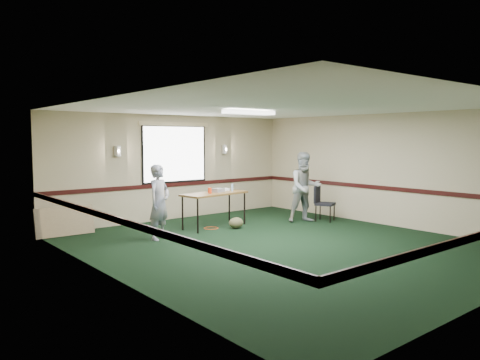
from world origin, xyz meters
TOP-DOWN VIEW (x-y plane):
  - ground at (0.00, 0.00)m, footprint 8.00×8.00m
  - room_shell at (0.00, 2.12)m, footprint 8.00×8.02m
  - folding_table at (0.09, 2.36)m, footprint 1.71×0.85m
  - projector at (0.22, 2.41)m, footprint 0.31×0.28m
  - game_console at (0.57, 2.59)m, footprint 0.24×0.21m
  - red_cup at (-0.07, 2.32)m, footprint 0.09×0.09m
  - water_bottle at (0.62, 2.36)m, footprint 0.05×0.05m
  - duffel_bag at (0.38, 1.91)m, footprint 0.37×0.28m
  - cable_coil at (-0.08, 2.27)m, footprint 0.43×0.43m
  - folded_table at (-3.00, 3.60)m, footprint 1.25×0.22m
  - conference_chair at (2.72, 1.33)m, footprint 0.59×0.60m
  - person_left at (-1.60, 1.99)m, footprint 0.67×0.57m
  - person_right at (2.28, 1.50)m, footprint 1.05×0.95m

SIDE VIEW (x-z plane):
  - ground at x=0.00m, z-range 0.00..0.00m
  - cable_coil at x=-0.08m, z-range 0.00..0.02m
  - duffel_bag at x=0.38m, z-range 0.00..0.26m
  - folded_table at x=-3.00m, z-range 0.00..0.64m
  - conference_chair at x=2.72m, z-range 0.08..0.98m
  - folding_table at x=0.09m, z-range 0.35..1.17m
  - person_left at x=-1.60m, z-range 0.00..1.56m
  - game_console at x=0.57m, z-range 0.82..0.87m
  - projector at x=0.22m, z-range 0.82..0.91m
  - person_right at x=2.28m, z-range 0.00..1.76m
  - red_cup at x=-0.07m, z-range 0.82..0.96m
  - water_bottle at x=0.62m, z-range 0.82..1.00m
  - room_shell at x=0.00m, z-range -2.42..5.58m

